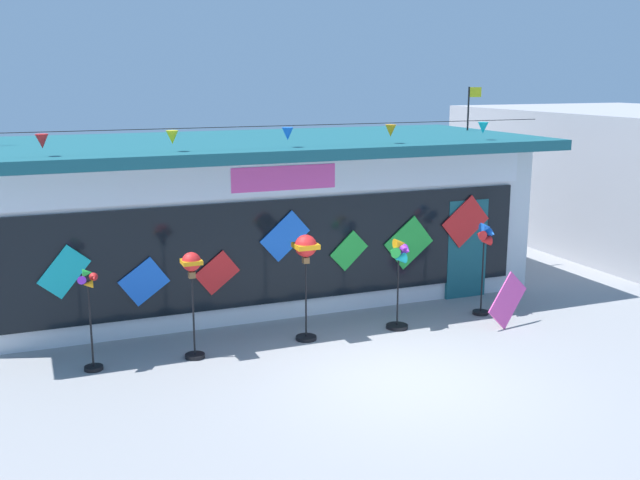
% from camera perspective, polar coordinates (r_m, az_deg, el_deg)
% --- Properties ---
extents(ground_plane, '(80.00, 80.00, 0.00)m').
position_cam_1_polar(ground_plane, '(11.38, 6.18, -10.38)').
color(ground_plane, gray).
extents(kite_shop_building, '(11.19, 4.99, 4.23)m').
position_cam_1_polar(kite_shop_building, '(15.29, -5.27, 1.95)').
color(kite_shop_building, silver).
rests_on(kite_shop_building, ground_plane).
extents(wind_spinner_far_left, '(0.31, 0.29, 1.62)m').
position_cam_1_polar(wind_spinner_far_left, '(11.73, -17.24, -5.22)').
color(wind_spinner_far_left, black).
rests_on(wind_spinner_far_left, ground_plane).
extents(wind_spinner_left, '(0.32, 0.32, 1.73)m').
position_cam_1_polar(wind_spinner_left, '(11.78, -9.79, -2.85)').
color(wind_spinner_left, black).
rests_on(wind_spinner_left, ground_plane).
extents(wind_spinner_center_left, '(0.38, 0.38, 1.83)m').
position_cam_1_polar(wind_spinner_center_left, '(12.39, -1.10, -1.28)').
color(wind_spinner_center_left, black).
rests_on(wind_spinner_center_left, ground_plane).
extents(wind_spinner_center_right, '(0.46, 0.39, 1.65)m').
position_cam_1_polar(wind_spinner_center_right, '(13.10, 6.09, -2.29)').
color(wind_spinner_center_right, black).
rests_on(wind_spinner_center_right, ground_plane).
extents(wind_spinner_right, '(0.44, 0.30, 1.77)m').
position_cam_1_polar(wind_spinner_right, '(14.09, 12.52, -0.67)').
color(wind_spinner_right, black).
rests_on(wind_spinner_right, ground_plane).
extents(display_kite_on_ground, '(0.97, 0.29, 0.97)m').
position_cam_1_polar(display_kite_on_ground, '(13.73, 14.19, -4.50)').
color(display_kite_on_ground, '#EA4CA3').
rests_on(display_kite_on_ground, ground_plane).
extents(neighbour_building, '(6.57, 7.99, 3.53)m').
position_cam_1_polar(neighbour_building, '(22.25, 22.50, 4.71)').
color(neighbour_building, '#99999E').
rests_on(neighbour_building, ground_plane).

